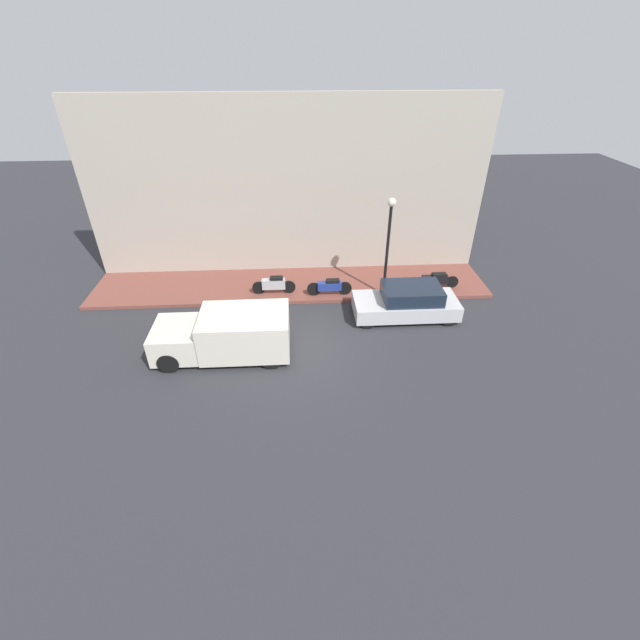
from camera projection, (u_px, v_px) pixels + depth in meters
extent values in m
plane|color=#2D2D33|center=(291.00, 353.00, 15.17)|extent=(60.00, 60.00, 0.00)
cube|color=brown|center=(291.00, 285.00, 19.22)|extent=(3.09, 17.34, 0.15)
cube|color=#B2A899|center=(288.00, 190.00, 18.57)|extent=(0.30, 17.34, 7.65)
cube|color=silver|center=(405.00, 306.00, 16.96)|extent=(1.75, 4.08, 0.60)
cube|color=#192333|center=(412.00, 293.00, 16.65)|extent=(1.54, 2.25, 0.56)
cylinder|color=black|center=(368.00, 321.00, 16.34)|extent=(0.20, 0.61, 0.61)
cylinder|color=black|center=(363.00, 301.00, 17.60)|extent=(0.20, 0.61, 0.61)
cylinder|color=black|center=(450.00, 318.00, 16.50)|extent=(0.20, 0.61, 0.61)
cylinder|color=black|center=(438.00, 299.00, 17.76)|extent=(0.20, 0.61, 0.61)
cube|color=silver|center=(245.00, 332.00, 14.70)|extent=(2.00, 3.01, 1.41)
cube|color=silver|center=(178.00, 339.00, 14.71)|extent=(1.90, 1.62, 0.98)
cube|color=#192333|center=(170.00, 333.00, 14.54)|extent=(1.70, 0.89, 0.39)
cylinder|color=black|center=(168.00, 363.00, 14.15)|extent=(0.22, 0.73, 0.73)
cylinder|color=black|center=(180.00, 333.00, 15.60)|extent=(0.22, 0.73, 0.73)
cylinder|color=black|center=(271.00, 359.00, 14.32)|extent=(0.22, 0.73, 0.73)
cylinder|color=black|center=(273.00, 330.00, 15.77)|extent=(0.22, 0.73, 0.73)
cube|color=#B7B7BF|center=(274.00, 284.00, 18.23)|extent=(0.30, 0.98, 0.42)
cube|color=black|center=(276.00, 278.00, 18.09)|extent=(0.27, 0.54, 0.12)
cylinder|color=black|center=(259.00, 288.00, 18.29)|extent=(0.10, 0.55, 0.55)
cylinder|color=black|center=(289.00, 287.00, 18.35)|extent=(0.10, 0.55, 0.55)
cube|color=black|center=(435.00, 280.00, 18.64)|extent=(0.30, 1.13, 0.35)
cube|color=black|center=(439.00, 275.00, 18.52)|extent=(0.27, 0.62, 0.12)
cylinder|color=black|center=(417.00, 283.00, 18.68)|extent=(0.10, 0.53, 0.53)
cylinder|color=black|center=(452.00, 282.00, 18.76)|extent=(0.10, 0.53, 0.53)
cube|color=navy|center=(329.00, 286.00, 18.13)|extent=(0.30, 1.01, 0.35)
cube|color=black|center=(333.00, 281.00, 18.00)|extent=(0.27, 0.55, 0.12)
cylinder|color=black|center=(314.00, 289.00, 18.17)|extent=(0.10, 0.58, 0.58)
cylinder|color=black|center=(345.00, 288.00, 18.23)|extent=(0.10, 0.58, 0.58)
cylinder|color=black|center=(387.00, 252.00, 17.33)|extent=(0.12, 0.12, 3.91)
sphere|color=silver|center=(392.00, 202.00, 16.20)|extent=(0.33, 0.33, 0.33)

